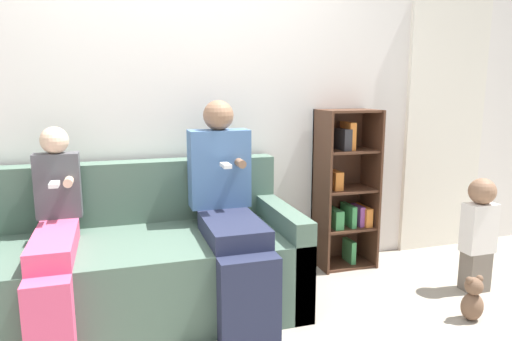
{
  "coord_description": "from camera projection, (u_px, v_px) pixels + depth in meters",
  "views": [
    {
      "loc": [
        -0.43,
        -2.17,
        1.36
      ],
      "look_at": [
        0.43,
        0.6,
        0.83
      ],
      "focal_mm": 32.0,
      "sensor_mm": 36.0,
      "label": 1
    }
  ],
  "objects": [
    {
      "name": "teddy_bear",
      "position": [
        473.0,
        300.0,
        2.68
      ],
      "size": [
        0.14,
        0.11,
        0.28
      ],
      "color": "brown",
      "rests_on": "ground_plane"
    },
    {
      "name": "bookshelf",
      "position": [
        344.0,
        190.0,
        3.48
      ],
      "size": [
        0.43,
        0.31,
        1.2
      ],
      "color": "#4C2D1E",
      "rests_on": "ground_plane"
    },
    {
      "name": "couch",
      "position": [
        135.0,
        264.0,
        2.77
      ],
      "size": [
        1.96,
        0.9,
        0.88
      ],
      "color": "#4C6656",
      "rests_on": "ground_plane"
    },
    {
      "name": "adult_seated",
      "position": [
        229.0,
        205.0,
        2.77
      ],
      "size": [
        0.39,
        0.84,
        1.28
      ],
      "color": "#232842",
      "rests_on": "ground_plane"
    },
    {
      "name": "toddler_standing",
      "position": [
        479.0,
        231.0,
        3.03
      ],
      "size": [
        0.21,
        0.17,
        0.77
      ],
      "color": "#70665B",
      "rests_on": "ground_plane"
    },
    {
      "name": "curtain_panel",
      "position": [
        444.0,
        128.0,
        3.79
      ],
      "size": [
        0.74,
        0.04,
        2.05
      ],
      "color": "silver",
      "rests_on": "ground_plane"
    },
    {
      "name": "child_seated",
      "position": [
        54.0,
        237.0,
        2.45
      ],
      "size": [
        0.26,
        0.86,
        1.13
      ],
      "color": "#DB4C75",
      "rests_on": "ground_plane"
    },
    {
      "name": "back_wall",
      "position": [
        178.0,
        99.0,
        3.15
      ],
      "size": [
        10.0,
        0.06,
        2.55
      ],
      "color": "silver",
      "rests_on": "ground_plane"
    }
  ]
}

